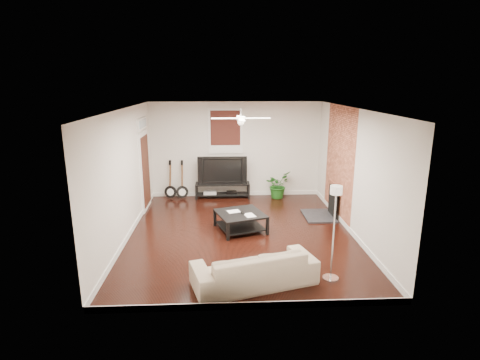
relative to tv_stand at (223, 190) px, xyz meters
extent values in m
cube|color=black|center=(0.40, -2.78, -0.22)|extent=(5.00, 6.00, 0.01)
cube|color=white|center=(0.40, -2.78, 2.58)|extent=(5.00, 6.00, 0.01)
cube|color=silver|center=(0.40, 0.22, 1.18)|extent=(5.00, 0.01, 2.80)
cube|color=silver|center=(0.40, -5.78, 1.18)|extent=(5.00, 0.01, 2.80)
cube|color=silver|center=(-2.10, -2.78, 1.18)|extent=(0.01, 6.00, 2.80)
cube|color=silver|center=(2.90, -2.78, 1.18)|extent=(0.01, 6.00, 2.80)
cube|color=brown|center=(2.89, -1.78, 1.18)|extent=(0.02, 2.20, 2.80)
cube|color=black|center=(2.60, -1.78, 0.24)|extent=(0.80, 1.10, 0.92)
cube|color=#3A1010|center=(0.10, 0.19, 1.73)|extent=(1.00, 0.06, 1.30)
cube|color=white|center=(-2.06, -0.88, 1.03)|extent=(0.08, 1.00, 2.50)
cube|color=black|center=(0.00, 0.00, 0.00)|extent=(1.59, 0.43, 0.45)
imported|color=black|center=(0.00, 0.02, 0.63)|extent=(1.43, 0.19, 0.82)
cube|color=black|center=(0.40, -2.59, -0.01)|extent=(1.27, 1.27, 0.42)
imported|color=tan|center=(0.52, -5.03, 0.08)|extent=(2.23, 1.37, 0.61)
imported|color=#1D5B1A|center=(1.63, -0.10, 0.17)|extent=(0.92, 0.94, 0.79)
camera|label=1|loc=(-0.01, -10.85, 3.12)|focal=28.42mm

